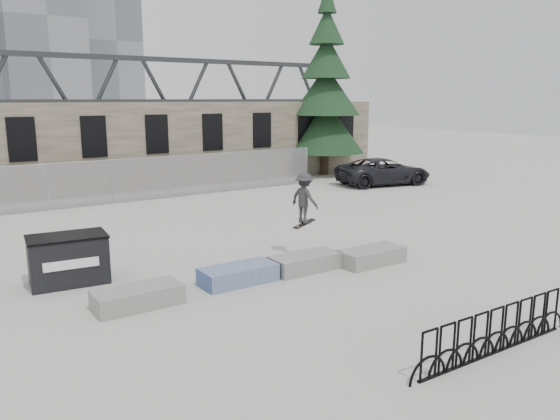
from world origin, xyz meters
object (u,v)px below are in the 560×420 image
at_px(dumpster, 68,259).
at_px(skateboarder, 304,198).
at_px(bike_rack, 496,332).
at_px(suv, 384,171).
at_px(planter_center_right, 305,262).
at_px(spruce_tree, 326,97).
at_px(planter_offset, 371,255).
at_px(planter_far_left, 138,296).
at_px(planter_center_left, 238,274).

relative_size(dumpster, skateboarder, 1.26).
xyz_separation_m(bike_rack, suv, (12.99, 16.02, 0.30)).
relative_size(planter_center_right, spruce_tree, 0.17).
bearing_deg(planter_offset, bike_rack, -110.53).
bearing_deg(planter_far_left, bike_rack, -52.21).
height_order(planter_far_left, spruce_tree, spruce_tree).
xyz_separation_m(suv, skateboarder, (-12.11, -8.86, 1.07)).
distance_m(planter_center_right, spruce_tree, 20.26).
relative_size(suv, skateboarder, 3.25).
height_order(planter_far_left, planter_center_left, same).
height_order(planter_center_left, bike_rack, bike_rack).
bearing_deg(spruce_tree, planter_offset, -124.72).
bearing_deg(dumpster, suv, 27.70).
relative_size(planter_center_right, skateboarder, 1.23).
bearing_deg(dumpster, planter_far_left, -64.81).
height_order(planter_offset, spruce_tree, spruce_tree).
relative_size(bike_rack, skateboarder, 2.75).
bearing_deg(planter_offset, suv, 43.96).
bearing_deg(planter_center_right, bike_rack, -90.86).
xyz_separation_m(planter_offset, bike_rack, (-2.05, -5.48, 0.19)).
distance_m(planter_center_right, bike_rack, 6.07).
height_order(planter_offset, dumpster, dumpster).
relative_size(planter_center_right, dumpster, 0.97).
distance_m(planter_center_left, bike_rack, 6.50).
xyz_separation_m(planter_center_left, bike_rack, (1.98, -6.19, 0.19)).
relative_size(planter_offset, bike_rack, 0.45).
bearing_deg(skateboarder, bike_rack, 161.45).
height_order(bike_rack, spruce_tree, spruce_tree).
distance_m(planter_offset, skateboarder, 2.57).
xyz_separation_m(planter_far_left, skateboarder, (5.58, 1.09, 1.55)).
height_order(planter_far_left, skateboarder, skateboarder).
bearing_deg(planter_offset, skateboarder, 125.14).
distance_m(spruce_tree, suv, 6.50).
xyz_separation_m(dumpster, spruce_tree, (18.49, 12.46, 4.13)).
distance_m(planter_center_left, skateboarder, 3.39).
bearing_deg(planter_offset, planter_far_left, 175.03).
bearing_deg(spruce_tree, planter_center_right, -130.38).
relative_size(planter_far_left, skateboarder, 1.23).
relative_size(planter_far_left, planter_center_left, 1.00).
xyz_separation_m(planter_far_left, planter_offset, (6.76, -0.59, 0.00)).
distance_m(planter_center_left, suv, 17.91).
relative_size(planter_center_left, planter_center_right, 1.00).
bearing_deg(planter_center_right, skateboarder, 54.43).
relative_size(planter_far_left, spruce_tree, 0.17).
height_order(dumpster, bike_rack, dumpster).
xyz_separation_m(planter_center_right, spruce_tree, (12.80, 15.05, 4.53)).
bearing_deg(skateboarder, planter_center_right, 132.82).
distance_m(planter_center_right, planter_offset, 2.05).
bearing_deg(suv, dumpster, 124.16).
relative_size(spruce_tree, skateboarder, 7.05).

